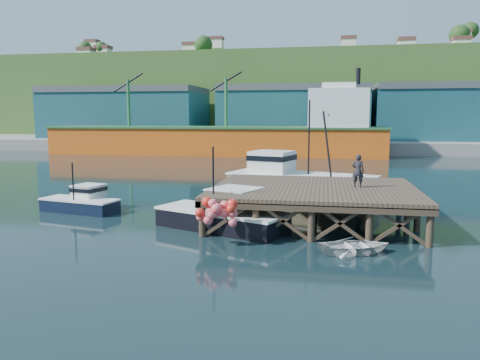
% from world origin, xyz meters
% --- Properties ---
extents(ground, '(300.00, 300.00, 0.00)m').
position_xyz_m(ground, '(0.00, 0.00, 0.00)').
color(ground, black).
rests_on(ground, ground).
extents(wharf, '(12.00, 10.00, 2.62)m').
position_xyz_m(wharf, '(5.50, -0.19, 1.94)').
color(wharf, brown).
rests_on(wharf, ground).
extents(far_quay, '(160.00, 40.00, 2.00)m').
position_xyz_m(far_quay, '(0.00, 70.00, 1.00)').
color(far_quay, gray).
rests_on(far_quay, ground).
extents(warehouse_left, '(32.00, 16.00, 9.00)m').
position_xyz_m(warehouse_left, '(-35.00, 65.00, 6.50)').
color(warehouse_left, '#1B4F5A').
rests_on(warehouse_left, far_quay).
extents(warehouse_mid, '(28.00, 16.00, 9.00)m').
position_xyz_m(warehouse_mid, '(0.00, 65.00, 6.50)').
color(warehouse_mid, '#1B4F5A').
rests_on(warehouse_mid, far_quay).
extents(warehouse_right, '(30.00, 16.00, 9.00)m').
position_xyz_m(warehouse_right, '(30.00, 65.00, 6.50)').
color(warehouse_right, '#1B4F5A').
rests_on(warehouse_right, far_quay).
extents(cargo_ship, '(55.50, 10.00, 13.75)m').
position_xyz_m(cargo_ship, '(-8.46, 48.00, 3.31)').
color(cargo_ship, '#E35C15').
rests_on(cargo_ship, ground).
extents(hillside, '(220.00, 50.00, 22.00)m').
position_xyz_m(hillside, '(0.00, 100.00, 11.00)').
color(hillside, '#2D511E').
rests_on(hillside, ground).
extents(boat_navy, '(5.61, 3.49, 3.33)m').
position_xyz_m(boat_navy, '(-9.86, 0.38, 0.67)').
color(boat_navy, black).
rests_on(boat_navy, ground).
extents(boat_black, '(8.09, 6.73, 4.70)m').
position_xyz_m(boat_black, '(0.58, -2.64, 0.86)').
color(boat_black, black).
rests_on(boat_black, ground).
extents(trawler, '(11.91, 7.26, 7.52)m').
position_xyz_m(trawler, '(4.15, 7.76, 1.55)').
color(trawler, beige).
rests_on(trawler, ground).
extents(dinghy, '(3.87, 3.26, 0.68)m').
position_xyz_m(dinghy, '(7.57, -6.42, 0.34)').
color(dinghy, silver).
rests_on(dinghy, ground).
extents(dockworker, '(0.81, 0.62, 1.97)m').
position_xyz_m(dockworker, '(8.06, 0.21, 3.11)').
color(dockworker, black).
rests_on(dockworker, wharf).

